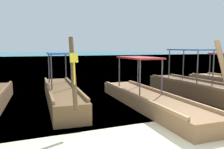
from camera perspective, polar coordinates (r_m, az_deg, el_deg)
ground at (r=5.44m, az=16.30°, el=-17.34°), size 120.00×120.00×0.00m
sea_water at (r=65.76m, az=-19.82°, el=4.35°), size 120.00×120.00×0.00m
longtail_boat_yellow_ribbon at (r=9.22m, az=-12.38°, el=-4.85°), size 1.48×6.32×2.49m
longtail_boat_turquoise_ribbon at (r=8.63m, az=9.05°, el=-6.07°), size 1.61×7.29×2.37m
longtail_boat_orange_ribbon at (r=10.79m, az=21.38°, el=-3.50°), size 1.38×7.06×2.59m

